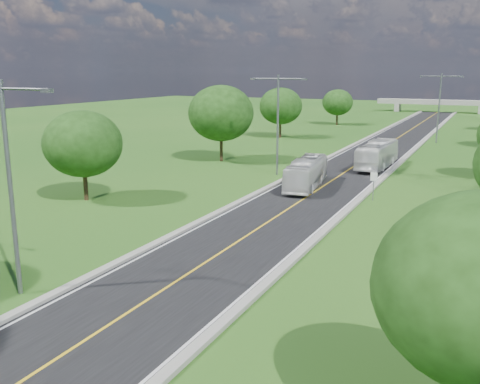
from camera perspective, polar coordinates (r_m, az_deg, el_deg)
The scene contains 15 objects.
ground at distance 67.16m, azimuth 13.51°, elevation 3.59°, with size 260.00×260.00×0.00m, color #215217.
road at distance 72.97m, azimuth 14.52°, elevation 4.27°, with size 8.00×150.00×0.06m, color black.
curb_left at distance 73.88m, azimuth 11.29°, elevation 4.59°, with size 0.50×150.00×0.22m, color gray.
curb_right at distance 72.28m, azimuth 17.84°, elevation 4.05°, with size 0.50×150.00×0.22m, color gray.
speed_limit_sign at distance 44.61m, azimuth 14.07°, elevation 1.10°, with size 0.55×0.09×2.40m.
overpass at distance 145.79m, azimuth 20.40°, elevation 8.90°, with size 30.00×3.00×3.20m.
streetlight_near_left at distance 26.36m, azimuth -23.44°, elevation 2.10°, with size 5.90×0.25×10.00m.
streetlight_mid_left at distance 53.86m, azimuth 4.05°, elevation 8.08°, with size 5.90×0.25×10.00m.
streetlight_far_right at distance 83.40m, azimuth 20.50°, elevation 8.99°, with size 5.90×0.25×10.00m.
tree_lb at distance 44.72m, azimuth -16.42°, elevation 4.95°, with size 6.30×6.30×7.33m.
tree_lc at distance 62.16m, azimuth -2.04°, elevation 8.39°, with size 7.56×7.56×8.79m.
tree_ld at distance 84.86m, azimuth 4.36°, elevation 9.13°, with size 6.72×6.72×7.82m.
tree_le at distance 106.89m, azimuth 10.37°, elevation 9.38°, with size 5.88×5.88×6.84m.
bus_outbound at distance 59.84m, azimuth 14.44°, elevation 3.89°, with size 2.41×10.29×2.87m, color silver.
bus_inbound at distance 48.45m, azimuth 7.08°, elevation 2.02°, with size 2.20×9.40×2.62m, color silver.
Camera 1 is at (13.72, -4.92, 10.36)m, focal length 40.00 mm.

